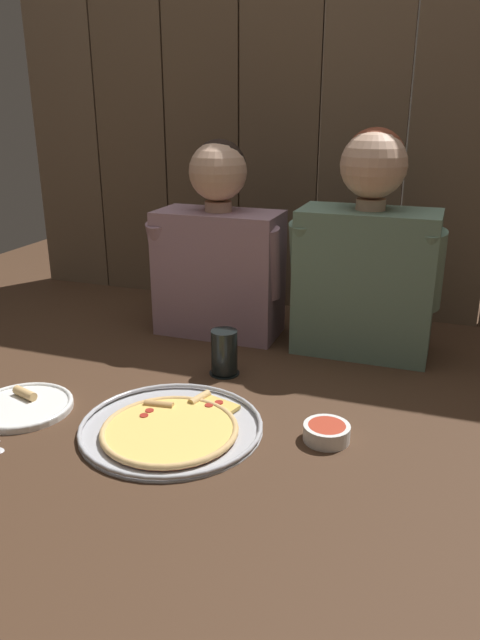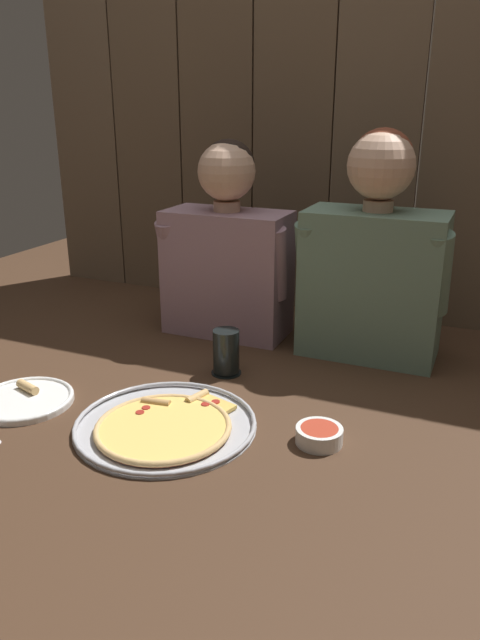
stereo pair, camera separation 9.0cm
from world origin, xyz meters
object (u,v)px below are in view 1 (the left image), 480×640
drinking_glass (224,353)px  diner_left (219,249)px  dipping_bowl (327,432)px  diner_right (367,255)px  dinner_plate (23,406)px  pizza_tray (171,427)px

drinking_glass → diner_left: 0.38m
dipping_bowl → diner_right: diner_right is taller
dinner_plate → pizza_tray: bearing=4.5°
dipping_bowl → diner_left: (-0.46, 0.53, 0.25)m
pizza_tray → dinner_plate: dinner_plate is taller
drinking_glass → pizza_tray: bearing=-90.5°
pizza_tray → dipping_bowl: (0.33, 0.08, 0.01)m
dinner_plate → drinking_glass: drinking_glass is taller
diner_left → drinking_glass: bearing=-66.1°
drinking_glass → dipping_bowl: 0.41m
drinking_glass → diner_left: diner_left is taller
dinner_plate → diner_right: diner_right is taller
diner_right → diner_left: bearing=-180.0°
pizza_tray → dinner_plate: 0.37m
diner_right → dinner_plate: bearing=-137.4°
dinner_plate → dipping_bowl: dipping_bowl is taller
dipping_bowl → drinking_glass: bearing=143.7°
drinking_glass → diner_right: diner_right is taller
drinking_glass → diner_right: size_ratio=0.20×
dinner_plate → diner_left: 0.73m
diner_right → drinking_glass: bearing=-137.8°
drinking_glass → dipping_bowl: (0.33, -0.24, -0.04)m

